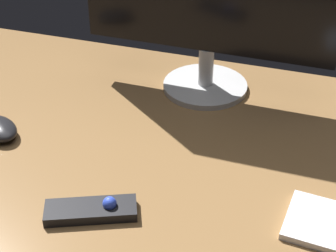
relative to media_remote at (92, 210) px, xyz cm
name	(u,v)px	position (x,y,z in cm)	size (l,w,h in cm)	color
desk	(198,168)	(13.43, 18.73, -2.01)	(140.00, 84.00, 2.00)	olive
media_remote	(92,210)	(0.00, 0.00, 0.00)	(16.25, 10.87, 3.42)	black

